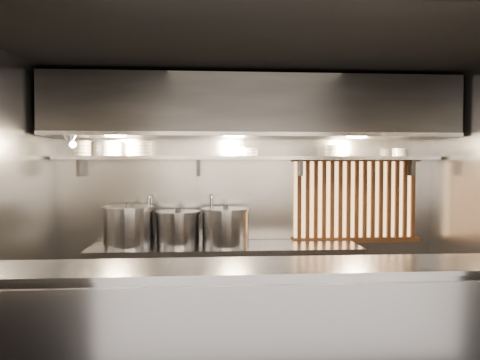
{
  "coord_description": "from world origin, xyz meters",
  "views": [
    {
      "loc": [
        -0.52,
        -4.07,
        1.81
      ],
      "look_at": [
        -0.18,
        0.55,
        1.65
      ],
      "focal_mm": 35.0,
      "sensor_mm": 36.0,
      "label": 1
    }
  ],
  "objects": [
    {
      "name": "ceiling",
      "position": [
        0.0,
        0.0,
        2.8
      ],
      "size": [
        4.5,
        4.5,
        0.0
      ],
      "primitive_type": "plane",
      "rotation": [
        3.14,
        0.0,
        0.0
      ],
      "color": "black",
      "rests_on": "wall_back"
    },
    {
      "name": "wall_back",
      "position": [
        0.0,
        1.5,
        1.4
      ],
      "size": [
        4.5,
        0.0,
        4.5
      ],
      "primitive_type": "plane",
      "rotation": [
        1.57,
        0.0,
        0.0
      ],
      "color": "gray",
      "rests_on": "floor"
    },
    {
      "name": "wall_left",
      "position": [
        -2.25,
        0.0,
        1.4
      ],
      "size": [
        0.0,
        3.0,
        3.0
      ],
      "primitive_type": "plane",
      "rotation": [
        1.57,
        0.0,
        1.57
      ],
      "color": "gray",
      "rests_on": "floor"
    },
    {
      "name": "serving_counter",
      "position": [
        0.0,
        -0.96,
        0.57
      ],
      "size": [
        4.5,
        0.56,
        1.13
      ],
      "color": "#96969B",
      "rests_on": "floor"
    },
    {
      "name": "cooking_bench",
      "position": [
        -0.3,
        1.13,
        0.45
      ],
      "size": [
        3.0,
        0.7,
        0.9
      ],
      "primitive_type": "cube",
      "color": "#96969B",
      "rests_on": "floor"
    },
    {
      "name": "bowl_shelf",
      "position": [
        0.0,
        1.32,
        1.88
      ],
      "size": [
        4.4,
        0.34,
        0.04
      ],
      "primitive_type": "cube",
      "color": "#96969B",
      "rests_on": "wall_back"
    },
    {
      "name": "exhaust_hood",
      "position": [
        0.0,
        1.1,
        2.42
      ],
      "size": [
        4.4,
        0.81,
        0.65
      ],
      "color": "#2D2D30",
      "rests_on": "ceiling"
    },
    {
      "name": "wood_screen",
      "position": [
        1.3,
        1.45,
        1.38
      ],
      "size": [
        1.56,
        0.09,
        1.04
      ],
      "color": "#FFBC72",
      "rests_on": "wall_back"
    },
    {
      "name": "faucet_left",
      "position": [
        -1.15,
        1.37,
        1.31
      ],
      "size": [
        0.04,
        0.3,
        0.5
      ],
      "color": "silver",
      "rests_on": "wall_back"
    },
    {
      "name": "faucet_right",
      "position": [
        -0.45,
        1.37,
        1.31
      ],
      "size": [
        0.04,
        0.3,
        0.5
      ],
      "color": "silver",
      "rests_on": "wall_back"
    },
    {
      "name": "heat_lamp",
      "position": [
        -1.9,
        0.85,
        2.07
      ],
      "size": [
        0.25,
        0.35,
        0.2
      ],
      "color": "#96969B",
      "rests_on": "exhaust_hood"
    },
    {
      "name": "pendant_bulb",
      "position": [
        -0.1,
        1.2,
        1.96
      ],
      "size": [
        0.09,
        0.09,
        0.19
      ],
      "color": "#2D2D30",
      "rests_on": "exhaust_hood"
    },
    {
      "name": "stock_pot_left",
      "position": [
        -0.83,
        1.16,
        1.09
      ],
      "size": [
        0.63,
        0.63,
        0.42
      ],
      "rotation": [
        0.0,
        0.0,
        0.32
      ],
      "color": "#96969B",
      "rests_on": "cooking_bench"
    },
    {
      "name": "stock_pot_mid",
      "position": [
        -1.37,
        1.14,
        1.12
      ],
      "size": [
        0.73,
        0.73,
        0.49
      ],
      "rotation": [
        0.0,
        0.0,
        -0.36
      ],
      "color": "#96969B",
      "rests_on": "cooking_bench"
    },
    {
      "name": "stock_pot_right",
      "position": [
        -0.3,
        1.11,
        1.11
      ],
      "size": [
        0.71,
        0.71,
        0.46
      ],
      "rotation": [
        0.0,
        0.0,
        -0.4
      ],
      "color": "#96969B",
      "rests_on": "cooking_bench"
    },
    {
      "name": "bowl_stack_0",
      "position": [
        -1.9,
        1.32,
        1.98
      ],
      "size": [
        0.2,
        0.2,
        0.17
      ],
      "color": "silver",
      "rests_on": "bowl_shelf"
    },
    {
      "name": "bowl_stack_1",
      "position": [
        -1.57,
        1.32,
        1.98
      ],
      "size": [
        0.24,
        0.24,
        0.17
      ],
      "color": "silver",
      "rests_on": "bowl_shelf"
    },
    {
      "name": "bowl_stack_2",
      "position": [
        -1.23,
        1.32,
        1.98
      ],
      "size": [
        0.23,
        0.23,
        0.17
      ],
      "color": "silver",
      "rests_on": "bowl_shelf"
    },
    {
      "name": "bowl_stack_3",
      "position": [
        0.0,
        1.32,
        1.95
      ],
      "size": [
        0.2,
        0.2,
        0.09
      ],
      "color": "silver",
      "rests_on": "bowl_shelf"
    },
    {
      "name": "bowl_stack_4",
      "position": [
        0.97,
        1.32,
        1.97
      ],
      "size": [
        0.2,
        0.2,
        0.13
      ],
      "color": "silver",
      "rests_on": "bowl_shelf"
    },
    {
      "name": "bowl_stack_5",
      "position": [
        1.79,
        1.32,
        1.95
      ],
      "size": [
        0.2,
        0.2,
        0.09
      ],
      "color": "silver",
      "rests_on": "bowl_shelf"
    }
  ]
}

